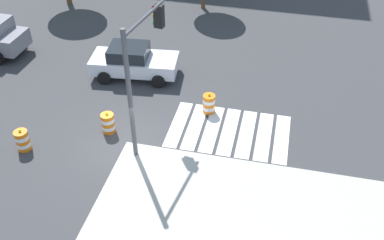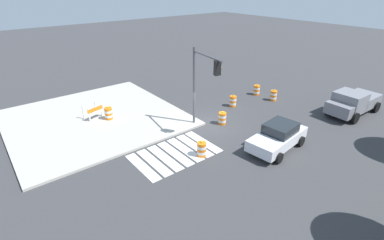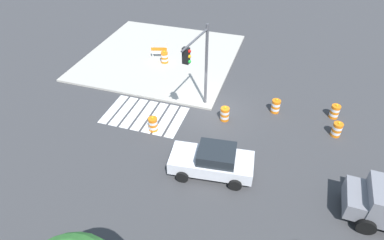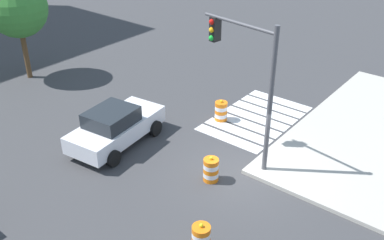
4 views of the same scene
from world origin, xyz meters
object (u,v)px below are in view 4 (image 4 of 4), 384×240
Objects in this scene: sports_car at (116,126)px; traffic_light_pole at (247,67)px; street_tree_streetside_mid at (17,8)px; traffic_barrel_crosswalk_end at (221,111)px; traffic_barrel_near_corner at (211,170)px; traffic_barrel_median_far at (201,238)px.

traffic_light_pole reaches higher than sports_car.
traffic_light_pole reaches higher than street_tree_streetside_mid.
street_tree_streetside_mid reaches higher than traffic_barrel_crosswalk_end.
traffic_barrel_near_corner is 1.00× the size of traffic_barrel_crosswalk_end.
traffic_light_pole is at bearing -130.85° from traffic_barrel_crosswalk_end.
traffic_barrel_median_far is at bearing -160.45° from traffic_light_pole.
sports_car is at bearing 67.95° from traffic_barrel_median_far.
street_tree_streetside_mid is (4.34, 15.15, 3.36)m from traffic_barrel_median_far.
traffic_light_pole is (-2.12, -2.45, 3.46)m from traffic_barrel_crosswalk_end.
sports_car is 4.86m from traffic_barrel_crosswalk_end.
traffic_barrel_median_far is at bearing -148.40° from traffic_barrel_near_corner.
traffic_barrel_median_far is 6.13m from traffic_light_pole.
traffic_barrel_crosswalk_end is at bearing 31.03° from traffic_barrel_median_far.
traffic_light_pole is 13.46m from street_tree_streetside_mid.
traffic_light_pole is at bearing -64.88° from sports_car.
traffic_barrel_near_corner is at bearing -85.08° from sports_car.
traffic_light_pole is (1.80, -0.13, 3.46)m from traffic_barrel_near_corner.
traffic_light_pole reaches higher than traffic_barrel_near_corner.
traffic_barrel_near_corner is 0.19× the size of street_tree_streetside_mid.
sports_car reaches higher than traffic_barrel_median_far.
traffic_barrel_median_far is at bearing -148.97° from traffic_barrel_crosswalk_end.
traffic_barrel_crosswalk_end is 8.04m from traffic_barrel_median_far.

